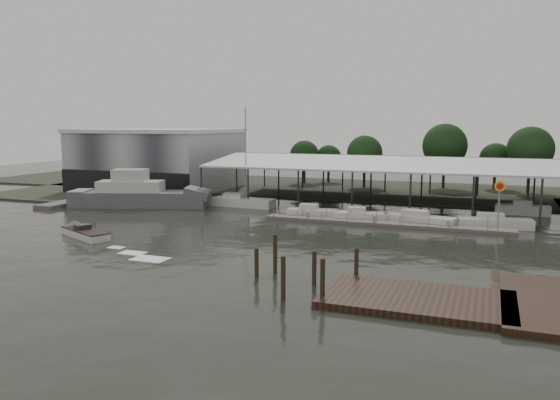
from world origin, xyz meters
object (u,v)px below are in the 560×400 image
(grey_trawler, at_px, (140,195))
(white_sailboat, at_px, (242,202))
(speedboat_underway, at_px, (83,233))
(shell_fuel_sign, at_px, (499,196))

(grey_trawler, xyz_separation_m, white_sailboat, (13.27, 5.09, -0.92))
(white_sailboat, height_order, speedboat_underway, white_sailboat)
(shell_fuel_sign, distance_m, grey_trawler, 46.35)
(shell_fuel_sign, height_order, white_sailboat, white_sailboat)
(shell_fuel_sign, height_order, grey_trawler, grey_trawler)
(shell_fuel_sign, xyz_separation_m, grey_trawler, (-46.24, 2.14, -2.35))
(grey_trawler, bearing_deg, shell_fuel_sign, -21.96)
(white_sailboat, xyz_separation_m, speedboat_underway, (-6.65, -24.28, -0.27))
(grey_trawler, height_order, white_sailboat, white_sailboat)
(grey_trawler, xyz_separation_m, speedboat_underway, (6.62, -19.19, -1.19))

